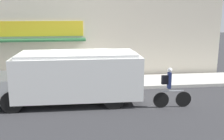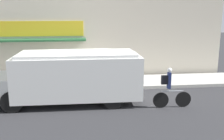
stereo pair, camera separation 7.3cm
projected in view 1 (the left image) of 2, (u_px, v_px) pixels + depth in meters
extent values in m
plane|color=#2B2B2D|center=(81.00, 92.00, 13.00)|extent=(70.00, 70.00, 0.00)
cube|color=#ADAAA3|center=(81.00, 83.00, 14.16)|extent=(28.00, 2.43, 0.16)
cube|color=beige|center=(80.00, 38.00, 15.18)|extent=(17.13, 0.18, 4.75)
cube|color=gold|center=(40.00, 29.00, 14.69)|extent=(4.78, 0.05, 0.85)
cube|color=#235633|center=(40.00, 40.00, 14.40)|extent=(5.02, 0.91, 0.10)
cube|color=white|center=(78.00, 76.00, 11.22)|extent=(5.28, 2.22, 1.78)
cube|color=white|center=(1.00, 87.00, 10.96)|extent=(1.18, 2.00, 0.98)
cube|color=white|center=(78.00, 54.00, 11.01)|extent=(4.86, 2.04, 0.13)
cube|color=red|center=(48.00, 68.00, 12.34)|extent=(0.03, 0.44, 0.44)
cylinder|color=black|center=(23.00, 89.00, 12.00)|extent=(0.87, 0.27, 0.87)
cylinder|color=black|center=(12.00, 102.00, 10.22)|extent=(0.87, 0.27, 0.87)
cylinder|color=black|center=(109.00, 86.00, 12.43)|extent=(0.87, 0.27, 0.87)
cylinder|color=black|center=(113.00, 98.00, 10.64)|extent=(0.87, 0.27, 0.87)
cylinder|color=black|center=(183.00, 99.00, 10.85)|extent=(0.66, 0.05, 0.66)
cylinder|color=black|center=(161.00, 100.00, 10.75)|extent=(0.66, 0.05, 0.66)
cylinder|color=#999EA3|center=(173.00, 91.00, 10.72)|extent=(0.90, 0.05, 0.04)
cylinder|color=#999EA3|center=(169.00, 90.00, 10.69)|extent=(0.04, 0.04, 0.12)
cube|color=navy|center=(169.00, 80.00, 10.60)|extent=(0.12, 0.20, 0.66)
sphere|color=white|center=(170.00, 70.00, 10.51)|extent=(0.19, 0.19, 0.19)
cube|color=black|center=(165.00, 80.00, 10.58)|extent=(0.26, 0.14, 0.36)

